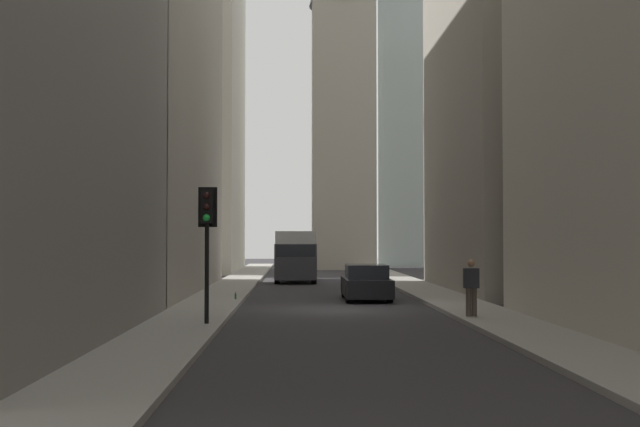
{
  "coord_description": "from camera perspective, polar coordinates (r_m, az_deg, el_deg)",
  "views": [
    {
      "loc": [
        -27.42,
        1.39,
        2.46
      ],
      "look_at": [
        8.1,
        0.31,
        3.56
      ],
      "focal_mm": 44.72,
      "sensor_mm": 36.0,
      "label": 1
    }
  ],
  "objects": [
    {
      "name": "discarded_bottle",
      "position": [
        30.57,
        -6.07,
        -5.91
      ],
      "size": [
        0.07,
        0.07,
        0.27
      ],
      "color": "#236033",
      "rests_on": "sidewalk_right"
    },
    {
      "name": "ground_plane",
      "position": [
        27.57,
        1.17,
        -6.89
      ],
      "size": [
        135.0,
        135.0,
        0.0
      ],
      "primitive_type": "plane",
      "color": "#302D30"
    },
    {
      "name": "sidewalk_right",
      "position": [
        27.7,
        -8.24,
        -6.7
      ],
      "size": [
        90.0,
        2.2,
        0.14
      ],
      "primitive_type": "cube",
      "color": "gray",
      "rests_on": "ground_plane"
    },
    {
      "name": "pedestrian",
      "position": [
        24.15,
        10.77,
        -5.08
      ],
      "size": [
        0.26,
        0.44,
        1.68
      ],
      "color": "#473D33",
      "rests_on": "sidewalk_left"
    },
    {
      "name": "sedan_black",
      "position": [
        31.73,
        3.32,
        -5.02
      ],
      "size": [
        4.3,
        1.78,
        1.42
      ],
      "color": "black",
      "rests_on": "ground_plane"
    },
    {
      "name": "church_spire",
      "position": [
        65.09,
        1.64,
        10.72
      ],
      "size": [
        5.42,
        5.42,
        31.69
      ],
      "color": "#A8A091",
      "rests_on": "ground_plane"
    },
    {
      "name": "sidewalk_left",
      "position": [
        28.15,
        10.41,
        -6.61
      ],
      "size": [
        90.0,
        2.2,
        0.14
      ],
      "primitive_type": "cube",
      "color": "gray",
      "rests_on": "ground_plane"
    },
    {
      "name": "delivery_truck",
      "position": [
        45.17,
        -1.76,
        -3.04
      ],
      "size": [
        6.46,
        2.25,
        2.84
      ],
      "color": "silver",
      "rests_on": "ground_plane"
    },
    {
      "name": "building_left_midfar",
      "position": [
        39.46,
        16.41,
        12.66
      ],
      "size": [
        13.86,
        10.0,
        24.49
      ],
      "color": "gray",
      "rests_on": "ground_plane"
    },
    {
      "name": "traffic_light_foreground",
      "position": [
        21.9,
        -8.09,
        -0.68
      ],
      "size": [
        0.43,
        0.52,
        3.72
      ],
      "color": "black",
      "rests_on": "sidewalk_right"
    },
    {
      "name": "building_right_midfar",
      "position": [
        38.02,
        -16.08,
        12.44
      ],
      "size": [
        19.31,
        10.5,
        23.47
      ],
      "color": "gray",
      "rests_on": "ground_plane"
    },
    {
      "name": "building_right_far",
      "position": [
        61.06,
        -10.53,
        9.67
      ],
      "size": [
        13.81,
        10.5,
        29.06
      ],
      "color": "beige",
      "rests_on": "ground_plane"
    }
  ]
}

